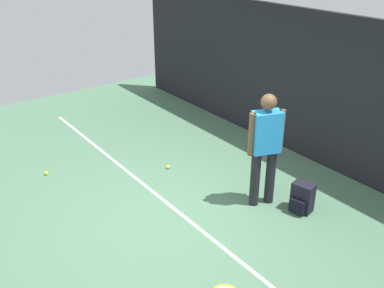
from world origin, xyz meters
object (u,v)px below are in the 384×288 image
Objects in this scene: backpack at (302,198)px; tennis_ball_by_fence at (46,173)px; tennis_player at (265,144)px; tennis_ball_near_player at (168,167)px.

backpack is 6.67× the size of tennis_ball_by_fence.
tennis_ball_near_player is at bearing -52.01° from tennis_player.
tennis_ball_near_player is 2.02m from tennis_ball_by_fence.
tennis_player is at bearing -161.47° from backpack.
tennis_ball_near_player is (-1.69, -0.53, -0.93)m from tennis_player.
tennis_player is 25.76× the size of tennis_ball_near_player.
tennis_ball_near_player is at bearing -172.22° from backpack.
backpack reaches higher than tennis_ball_by_fence.
tennis_player is 25.76× the size of tennis_ball_by_fence.
tennis_player reaches higher than tennis_ball_near_player.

